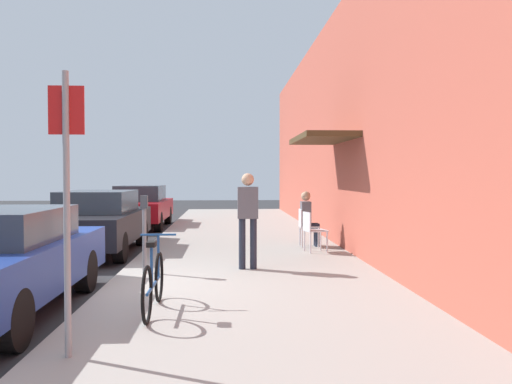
# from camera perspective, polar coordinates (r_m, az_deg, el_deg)

# --- Properties ---
(ground_plane) EXTENTS (60.00, 60.00, 0.00)m
(ground_plane) POSITION_cam_1_polar(r_m,az_deg,el_deg) (8.36, -16.20, -10.55)
(ground_plane) COLOR #2D2D30
(sidewalk_slab) EXTENTS (4.50, 32.00, 0.12)m
(sidewalk_slab) POSITION_cam_1_polar(r_m,az_deg,el_deg) (10.11, -0.92, -7.99)
(sidewalk_slab) COLOR #9E9B93
(sidewalk_slab) RESTS_ON ground_plane
(building_facade) EXTENTS (1.40, 32.00, 5.82)m
(building_facade) POSITION_cam_1_polar(r_m,az_deg,el_deg) (10.42, 12.48, 7.99)
(building_facade) COLOR #BC5442
(building_facade) RESTS_ON ground_plane
(parked_car_1) EXTENTS (1.80, 4.40, 1.43)m
(parked_car_1) POSITION_cam_1_polar(r_m,az_deg,el_deg) (12.49, -16.90, -3.06)
(parked_car_1) COLOR black
(parked_car_1) RESTS_ON ground_plane
(parked_car_2) EXTENTS (1.80, 4.40, 1.44)m
(parked_car_2) POSITION_cam_1_polar(r_m,az_deg,el_deg) (18.35, -12.50, -1.50)
(parked_car_2) COLOR maroon
(parked_car_2) RESTS_ON ground_plane
(parking_meter) EXTENTS (0.12, 0.10, 1.32)m
(parking_meter) POSITION_cam_1_polar(r_m,az_deg,el_deg) (9.12, -12.06, -3.85)
(parking_meter) COLOR slate
(parking_meter) RESTS_ON sidewalk_slab
(street_sign) EXTENTS (0.32, 0.06, 2.60)m
(street_sign) POSITION_cam_1_polar(r_m,az_deg,el_deg) (5.04, -19.92, 0.12)
(street_sign) COLOR gray
(street_sign) RESTS_ON sidewalk_slab
(bicycle_0) EXTENTS (0.46, 1.71, 0.90)m
(bicycle_0) POSITION_cam_1_polar(r_m,az_deg,el_deg) (6.56, -11.09, -9.66)
(bicycle_0) COLOR black
(bicycle_0) RESTS_ON sidewalk_slab
(cafe_chair_0) EXTENTS (0.52, 0.52, 0.87)m
(cafe_chair_0) POSITION_cam_1_polar(r_m,az_deg,el_deg) (11.45, 6.14, -4.00)
(cafe_chair_0) COLOR silver
(cafe_chair_0) RESTS_ON sidewalk_slab
(cafe_chair_1) EXTENTS (0.45, 0.45, 0.87)m
(cafe_chair_1) POSITION_cam_1_polar(r_m,az_deg,el_deg) (12.37, 5.42, -3.57)
(cafe_chair_1) COLOR silver
(cafe_chair_1) RESTS_ON sidewalk_slab
(seated_patron_1) EXTENTS (0.43, 0.36, 1.29)m
(seated_patron_1) POSITION_cam_1_polar(r_m,az_deg,el_deg) (12.36, 5.70, -2.68)
(seated_patron_1) COLOR #232838
(seated_patron_1) RESTS_ON sidewalk_slab
(pedestrian_standing) EXTENTS (0.36, 0.22, 1.70)m
(pedestrian_standing) POSITION_cam_1_polar(r_m,az_deg,el_deg) (9.26, -0.90, -2.28)
(pedestrian_standing) COLOR #232838
(pedestrian_standing) RESTS_ON sidewalk_slab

